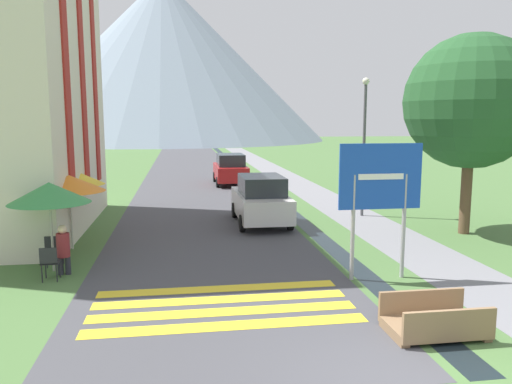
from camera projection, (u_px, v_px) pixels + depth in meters
ground_plane at (244, 191)px, 26.87m from camera, size 160.00×160.00×0.00m
road at (193, 173)px, 36.29m from camera, size 6.40×60.00×0.01m
footpath at (275, 171)px, 37.18m from camera, size 2.20×60.00×0.01m
drainage_channel at (243, 172)px, 36.83m from camera, size 0.60×60.00×0.00m
crosswalk_marking at (223, 306)px, 10.45m from camera, size 5.44×2.54×0.01m
mountain_distant at (164, 60)px, 90.21m from camera, size 57.88×57.88×28.89m
road_sign at (380, 189)px, 11.92m from camera, size 2.05×0.11×3.31m
footbridge at (434, 322)px, 9.07m from camera, size 1.70×1.10×0.65m
parked_car_near at (261, 200)px, 18.49m from camera, size 1.88×4.09×1.82m
parked_car_far at (230, 169)px, 29.70m from camera, size 1.88×4.23×1.82m
cafe_chair_far_left at (70, 224)px, 16.06m from camera, size 0.40×0.40×0.85m
cafe_chair_nearest at (50, 261)px, 11.97m from camera, size 0.40×0.40×0.85m
cafe_chair_near_left at (54, 248)px, 13.14m from camera, size 0.40×0.40×0.85m
cafe_chair_far_right at (69, 225)px, 15.97m from camera, size 0.40×0.40×0.85m
cafe_umbrella_front_green at (49, 193)px, 12.56m from camera, size 2.02×2.02×2.31m
cafe_umbrella_middle_orange at (69, 183)px, 14.74m from camera, size 2.09×2.09×2.24m
cafe_umbrella_rear_yellow at (76, 178)px, 16.79m from camera, size 1.90×1.90×2.15m
person_seated_near at (63, 247)px, 12.47m from camera, size 0.32×0.32×1.27m
person_standing_terrace at (50, 223)px, 13.75m from camera, size 0.32×0.32×1.78m
streetlamp at (364, 136)px, 19.72m from camera, size 0.28×0.28×5.47m
tree_by_path at (472, 102)px, 16.43m from camera, size 4.43×4.43×6.66m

